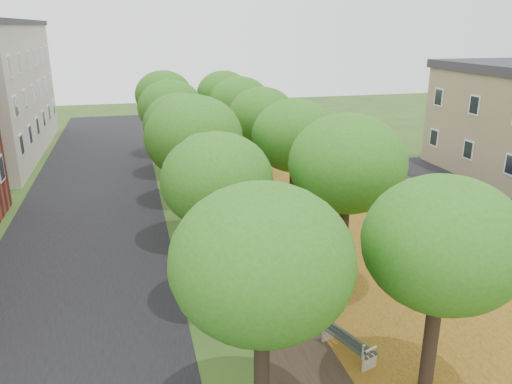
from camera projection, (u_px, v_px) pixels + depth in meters
street_asphalt at (87, 228)px, 25.64m from camera, size 8.00×70.00×0.01m
footpath at (230, 216)px, 27.39m from camera, size 3.20×70.00×0.01m
leaf_verge at (316, 208)px, 28.56m from camera, size 7.50×70.00×0.01m
parking_lot at (437, 191)px, 31.47m from camera, size 9.00×16.00×0.01m
tree_row_west at (186, 132)px, 25.38m from camera, size 4.19×34.19×6.57m
tree_row_east at (277, 128)px, 26.50m from camera, size 4.19×34.19×6.57m
bench at (347, 341)px, 15.64m from camera, size 1.20×2.08×0.95m
car_silver at (479, 228)px, 24.02m from camera, size 4.07×2.26×1.31m
car_red at (421, 193)px, 28.65m from camera, size 4.95×3.28×1.54m
car_grey at (407, 187)px, 30.12m from camera, size 4.71×2.30×1.32m
car_white at (370, 166)px, 34.60m from camera, size 5.41×4.03×1.37m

